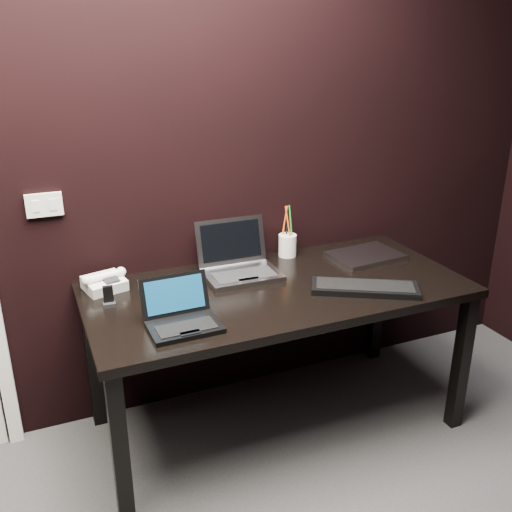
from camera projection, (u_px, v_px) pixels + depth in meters
name	position (u px, v px, depth m)	size (l,w,h in m)	color
wall_back	(182.00, 151.00, 2.59)	(4.00, 4.00, 0.00)	black
wall_switch	(44.00, 205.00, 2.42)	(0.15, 0.02, 0.10)	silver
desk	(277.00, 302.00, 2.59)	(1.70, 0.80, 0.74)	black
netbook	(182.00, 317.00, 2.20)	(0.28, 0.25, 0.17)	black
silver_laptop	(239.00, 265.00, 2.67)	(0.35, 0.32, 0.24)	gray
ext_keyboard	(365.00, 288.00, 2.51)	(0.48, 0.37, 0.03)	black
closed_laptop	(365.00, 256.00, 2.88)	(0.36, 0.28, 0.02)	#97979C
desk_phone	(104.00, 282.00, 2.51)	(0.21, 0.19, 0.10)	silver
mobile_phone	(109.00, 299.00, 2.36)	(0.05, 0.05, 0.09)	black
pen_cup	(287.00, 244.00, 2.89)	(0.10, 0.10, 0.27)	silver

